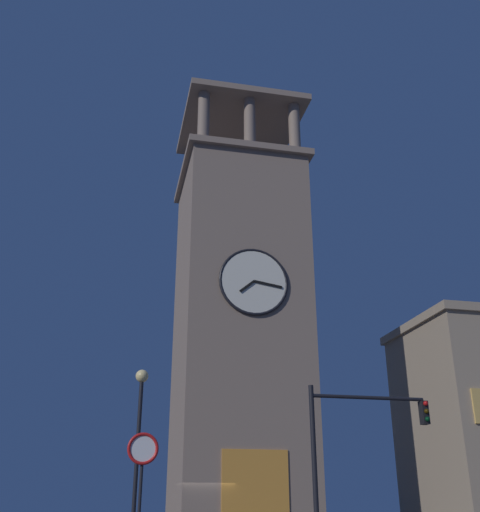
# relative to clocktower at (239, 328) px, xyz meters

# --- Properties ---
(clocktower) EXTENTS (7.41, 7.89, 28.09)m
(clocktower) POSITION_rel_clocktower_xyz_m (0.00, 0.00, 0.00)
(clocktower) COLOR gray
(clocktower) RESTS_ON ground_plane
(traffic_signal_near) EXTENTS (4.05, 0.41, 5.07)m
(traffic_signal_near) POSITION_rel_clocktower_xyz_m (-0.74, 14.21, -7.48)
(traffic_signal_near) COLOR black
(traffic_signal_near) RESTS_ON ground_plane
(street_lamp) EXTENTS (0.44, 0.44, 5.87)m
(street_lamp) POSITION_rel_clocktower_xyz_m (5.91, 11.63, -6.93)
(street_lamp) COLOR black
(street_lamp) RESTS_ON ground_plane
(no_horn_sign) EXTENTS (0.78, 0.14, 3.18)m
(no_horn_sign) POSITION_rel_clocktower_xyz_m (6.03, 16.90, -8.45)
(no_horn_sign) COLOR black
(no_horn_sign) RESTS_ON ground_plane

